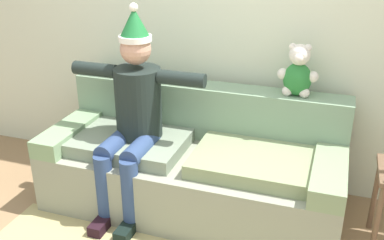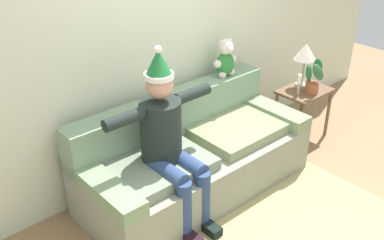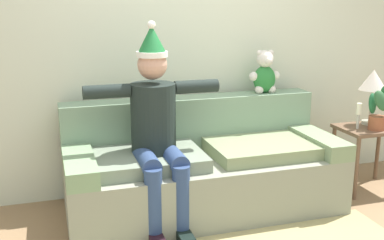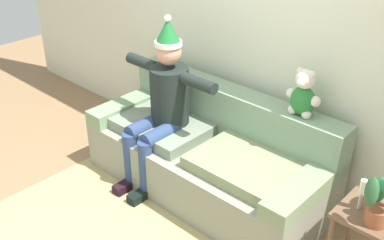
{
  "view_description": "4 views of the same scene",
  "coord_description": "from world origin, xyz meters",
  "views": [
    {
      "loc": [
        0.95,
        -1.81,
        1.98
      ],
      "look_at": [
        0.03,
        0.86,
        0.76
      ],
      "focal_mm": 41.56,
      "sensor_mm": 36.0,
      "label": 1
    },
    {
      "loc": [
        -2.33,
        -1.62,
        2.62
      ],
      "look_at": [
        -0.09,
        0.92,
        0.8
      ],
      "focal_mm": 42.3,
      "sensor_mm": 36.0,
      "label": 2
    },
    {
      "loc": [
        -1.15,
        -2.42,
        1.66
      ],
      "look_at": [
        -0.14,
        0.82,
        0.8
      ],
      "focal_mm": 43.87,
      "sensor_mm": 36.0,
      "label": 3
    },
    {
      "loc": [
        2.21,
        -1.6,
        2.56
      ],
      "look_at": [
        -0.04,
        0.83,
        0.74
      ],
      "focal_mm": 43.27,
      "sensor_mm": 36.0,
      "label": 4
    }
  ],
  "objects": [
    {
      "name": "table_lamp",
      "position": [
        1.59,
        1.0,
        0.96
      ],
      "size": [
        0.24,
        0.24,
        0.49
      ],
      "color": "#B7B69E",
      "rests_on": "side_table"
    },
    {
      "name": "side_table",
      "position": [
        1.54,
        0.92,
        0.48
      ],
      "size": [
        0.55,
        0.41,
        0.58
      ],
      "color": "brown",
      "rests_on": "ground_plane"
    },
    {
      "name": "potted_plant",
      "position": [
        1.53,
        0.83,
        0.76
      ],
      "size": [
        0.22,
        0.26,
        0.39
      ],
      "color": "#9A5233",
      "rests_on": "side_table"
    },
    {
      "name": "teddy_bear",
      "position": [
        0.68,
        1.3,
        1.04
      ],
      "size": [
        0.29,
        0.17,
        0.38
      ],
      "color": "#2A7B34",
      "rests_on": "couch"
    },
    {
      "name": "candle_tall",
      "position": [
        1.39,
        0.9,
        0.73
      ],
      "size": [
        0.04,
        0.04,
        0.23
      ],
      "color": "beige",
      "rests_on": "side_table"
    },
    {
      "name": "couch",
      "position": [
        0.0,
        1.01,
        0.33
      ],
      "size": [
        2.18,
        0.92,
        0.87
      ],
      "color": "gray",
      "rests_on": "ground_plane"
    },
    {
      "name": "back_wall",
      "position": [
        0.0,
        1.55,
        1.35
      ],
      "size": [
        7.0,
        0.1,
        2.7
      ],
      "primitive_type": "cube",
      "color": "silver",
      "rests_on": "ground_plane"
    },
    {
      "name": "person_seated",
      "position": [
        -0.41,
        0.84,
        0.77
      ],
      "size": [
        1.02,
        0.77,
        1.52
      ],
      "color": "black",
      "rests_on": "ground_plane"
    }
  ]
}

